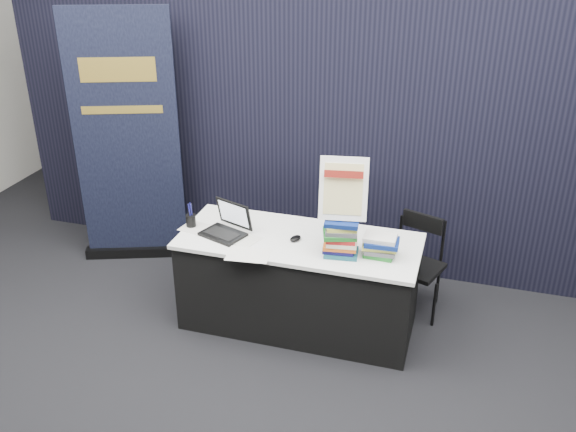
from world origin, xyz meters
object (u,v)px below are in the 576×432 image
at_px(pullup_banner, 128,155).
at_px(stacking_chair, 418,261).
at_px(laptop, 225,226).
at_px(book_stack_short, 380,246).
at_px(book_stack_tall, 341,237).
at_px(info_sign, 343,190).
at_px(display_table, 299,282).

distance_m(pullup_banner, stacking_chair, 2.66).
distance_m(laptop, stacking_chair, 1.56).
bearing_deg(book_stack_short, book_stack_tall, -166.91).
bearing_deg(info_sign, display_table, 152.99).
relative_size(book_stack_short, info_sign, 0.52).
bearing_deg(stacking_chair, laptop, -139.57).
bearing_deg(info_sign, laptop, 167.85).
bearing_deg(info_sign, book_stack_short, -2.76).
xyz_separation_m(display_table, pullup_banner, (-1.74, 0.61, 0.63)).
relative_size(book_stack_short, pullup_banner, 0.10).
height_order(laptop, book_stack_tall, book_stack_tall).
xyz_separation_m(book_stack_tall, pullup_banner, (-2.08, 0.75, 0.12)).
bearing_deg(stacking_chair, pullup_banner, -163.53).
distance_m(book_stack_tall, pullup_banner, 2.21).
distance_m(info_sign, pullup_banner, 2.21).
height_order(display_table, stacking_chair, stacking_chair).
bearing_deg(book_stack_tall, pullup_banner, 160.22).
xyz_separation_m(display_table, laptop, (-0.57, -0.07, 0.43)).
height_order(display_table, info_sign, info_sign).
bearing_deg(display_table, pullup_banner, 160.64).
relative_size(book_stack_tall, book_stack_short, 1.17).
distance_m(display_table, laptop, 0.71).
distance_m(display_table, book_stack_tall, 0.63).
bearing_deg(display_table, stacking_chair, 29.16).
bearing_deg(info_sign, book_stack_tall, -99.69).
xyz_separation_m(book_stack_tall, book_stack_short, (0.28, 0.06, -0.06)).
xyz_separation_m(display_table, book_stack_tall, (0.34, -0.14, 0.51)).
bearing_deg(book_stack_tall, info_sign, 90.00).
distance_m(display_table, book_stack_short, 0.77).
bearing_deg(pullup_banner, book_stack_tall, -40.08).
distance_m(book_stack_tall, stacking_chair, 0.91).
height_order(laptop, pullup_banner, pullup_banner).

